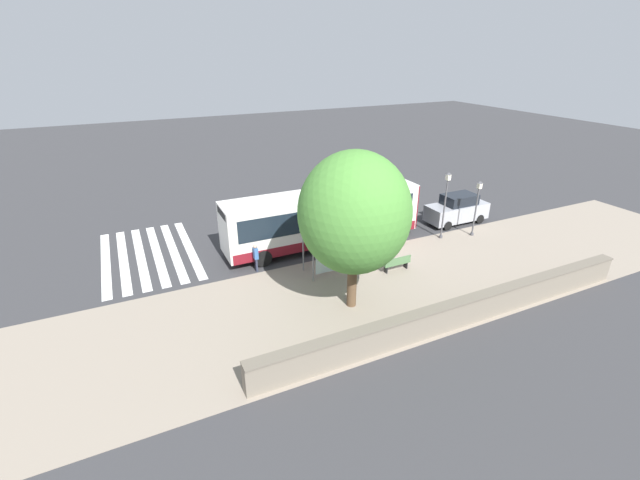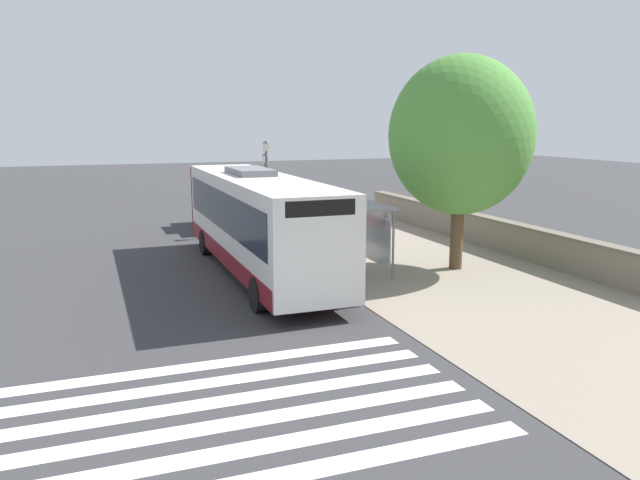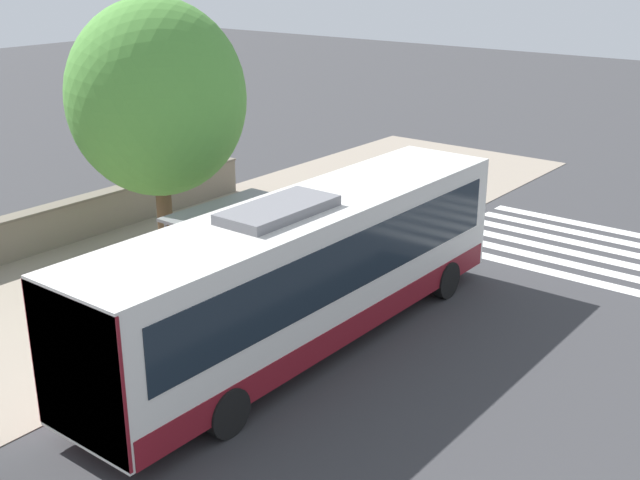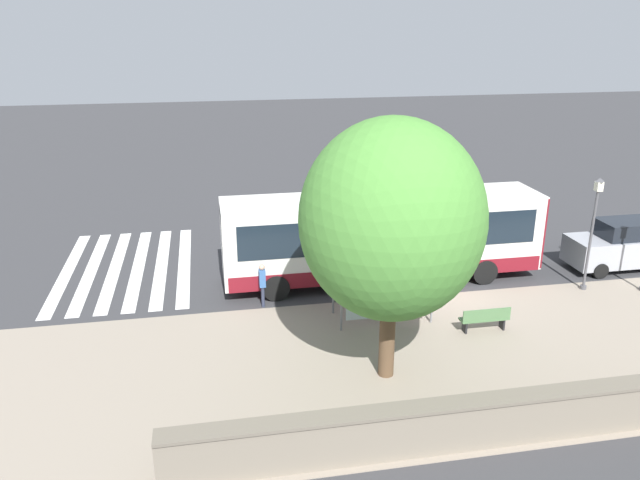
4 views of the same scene
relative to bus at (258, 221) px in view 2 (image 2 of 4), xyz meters
name	(u,v)px [view 2 (image 2 of 4)]	position (x,y,z in m)	size (l,w,h in m)	color
ground_plane	(292,259)	(-1.84, -1.81, -1.89)	(120.00, 120.00, 0.00)	#353538
sidewalk_plaza	(395,250)	(-6.34, -1.81, -1.88)	(9.00, 44.00, 0.02)	gray
crosswalk_stripes	(236,411)	(3.16, 10.19, -1.88)	(9.00, 5.25, 0.01)	silver
stone_wall	(479,229)	(-10.39, -1.81, -1.22)	(0.60, 20.00, 1.31)	slate
bus	(258,221)	(0.00, 0.00, 0.00)	(2.66, 12.47, 3.64)	silver
bus_shelter	(360,215)	(-3.48, 0.95, 0.15)	(1.62, 3.46, 2.46)	slate
pedestrian	(356,275)	(-1.58, 4.92, -0.94)	(0.34, 0.22, 1.63)	#2D3347
bench	(361,240)	(-4.93, -2.15, -1.41)	(0.40, 1.67, 0.88)	#4C7247
street_lamp_near	(266,183)	(-2.98, -9.55, 0.35)	(0.28, 0.28, 3.75)	#4C4C51
street_lamp_far	(267,179)	(-2.43, -7.39, 0.73)	(0.28, 0.28, 4.43)	#4C4C51
shade_tree	(461,136)	(-6.89, 1.84, 2.89)	(5.05, 5.05, 7.57)	brown
parked_car_behind_bus	(220,208)	(-0.71, -10.14, -0.88)	(1.89, 4.48, 2.08)	#9EA0A8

